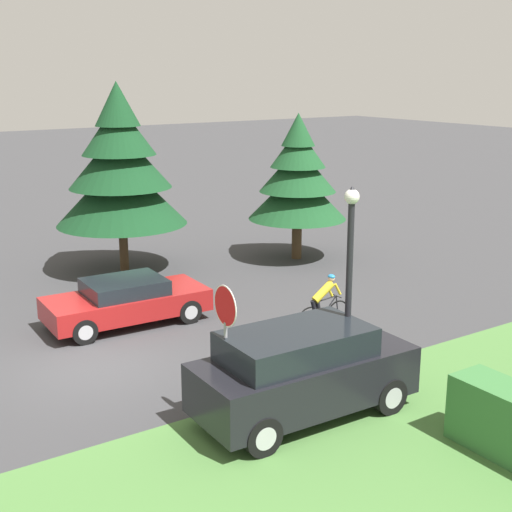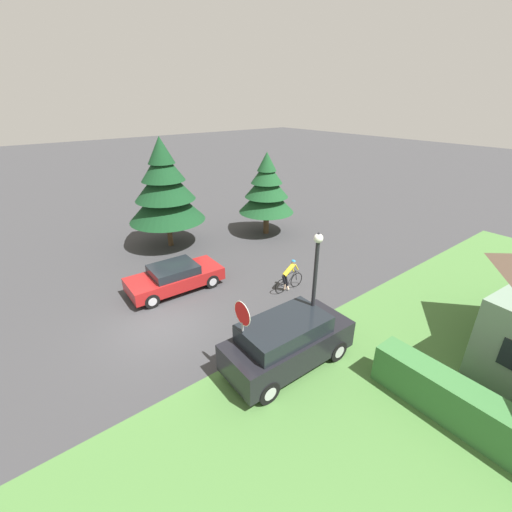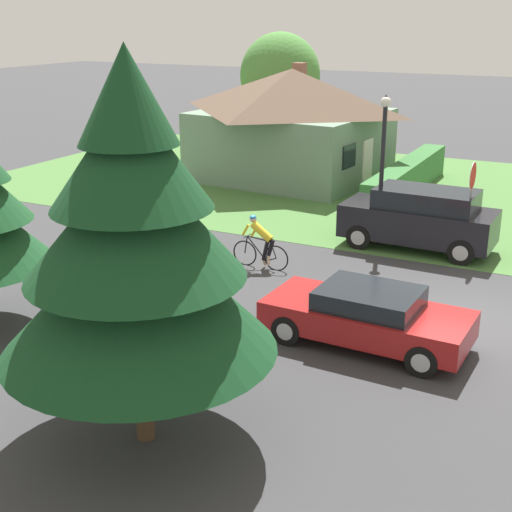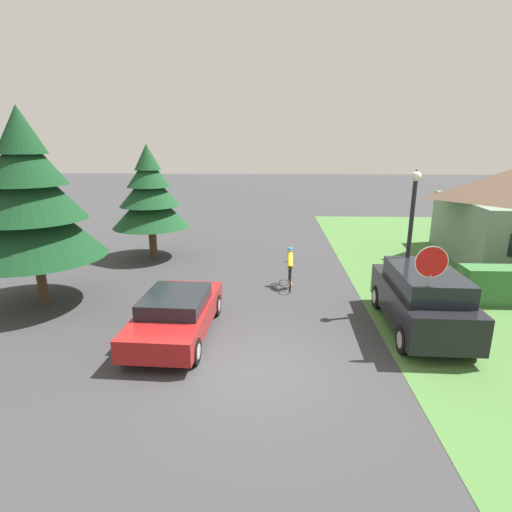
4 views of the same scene
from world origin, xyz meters
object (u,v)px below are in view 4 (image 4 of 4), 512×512
object	(u,v)px
sedan_left_lane	(176,314)
conifer_tall_near	(30,201)
cyclist	(290,269)
conifer_tall_far	(150,196)
stop_sign	(430,278)
street_lamp	(411,228)
parked_suv_right	(421,299)

from	to	relation	value
sedan_left_lane	conifer_tall_near	xyz separation A→B (m)	(-5.14, 2.17, 2.85)
cyclist	conifer_tall_far	world-z (taller)	conifer_tall_far
cyclist	stop_sign	world-z (taller)	stop_sign
sedan_left_lane	conifer_tall_near	size ratio (longest dim) A/B	0.69
street_lamp	cyclist	bearing A→B (deg)	147.42
stop_sign	street_lamp	world-z (taller)	street_lamp
stop_sign	sedan_left_lane	bearing A→B (deg)	-5.87
cyclist	parked_suv_right	distance (m)	5.09
cyclist	parked_suv_right	world-z (taller)	parked_suv_right
cyclist	conifer_tall_far	bearing A→B (deg)	59.05
cyclist	stop_sign	size ratio (longest dim) A/B	0.60
sedan_left_lane	cyclist	world-z (taller)	cyclist
cyclist	street_lamp	world-z (taller)	street_lamp
conifer_tall_near	cyclist	bearing A→B (deg)	13.62
sedan_left_lane	conifer_tall_near	world-z (taller)	conifer_tall_near
stop_sign	conifer_tall_near	size ratio (longest dim) A/B	0.45
cyclist	conifer_tall_far	xyz separation A→B (m)	(-6.46, 3.94, 2.26)
conifer_tall_near	sedan_left_lane	bearing A→B (deg)	-22.85
parked_suv_right	conifer_tall_near	world-z (taller)	conifer_tall_near
cyclist	street_lamp	distance (m)	4.73
sedan_left_lane	conifer_tall_far	world-z (taller)	conifer_tall_far
stop_sign	street_lamp	distance (m)	2.85
conifer_tall_far	street_lamp	bearing A→B (deg)	-31.83
parked_suv_right	conifer_tall_far	world-z (taller)	conifer_tall_far
stop_sign	parked_suv_right	bearing A→B (deg)	-105.28
cyclist	conifer_tall_near	size ratio (longest dim) A/B	0.27
sedan_left_lane	street_lamp	world-z (taller)	street_lamp
street_lamp	stop_sign	bearing A→B (deg)	-97.28
stop_sign	cyclist	bearing A→B (deg)	-56.21
cyclist	street_lamp	xyz separation A→B (m)	(3.58, -2.29, 2.09)
sedan_left_lane	conifer_tall_far	xyz separation A→B (m)	(-3.11, 8.16, 2.32)
cyclist	conifer_tall_near	bearing A→B (deg)	104.07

